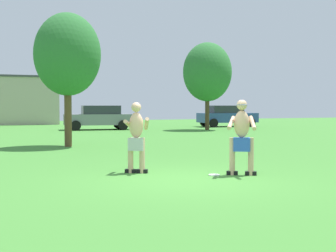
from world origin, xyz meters
TOP-DOWN VIEW (x-y plane):
  - ground_plane at (0.00, 0.00)m, footprint 80.00×80.00m
  - player_with_cap at (1.45, 0.22)m, footprint 0.80×0.77m
  - player_in_gray at (-0.68, 1.44)m, footprint 0.70×0.78m
  - frisbee at (0.84, 0.39)m, footprint 0.26×0.26m
  - car_gray_near_post at (3.13, 21.22)m, footprint 4.46×2.38m
  - car_blue_mid_lot at (13.11, 22.09)m, footprint 4.42×2.27m
  - tree_left_field at (9.60, 18.32)m, footprint 3.15×3.15m
  - tree_right_field at (-0.92, 9.25)m, footprint 2.56×2.56m

SIDE VIEW (x-z plane):
  - ground_plane at x=0.00m, z-range 0.00..0.00m
  - frisbee at x=0.84m, z-range 0.00..0.03m
  - car_gray_near_post at x=3.13m, z-range 0.03..1.61m
  - car_blue_mid_lot at x=13.11m, z-range 0.03..1.61m
  - player_in_gray at x=-0.68m, z-range 0.04..1.71m
  - player_with_cap at x=1.45m, z-range 0.09..1.83m
  - tree_right_field at x=-0.92m, z-range 0.96..6.11m
  - tree_left_field at x=9.60m, z-range 0.91..6.56m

